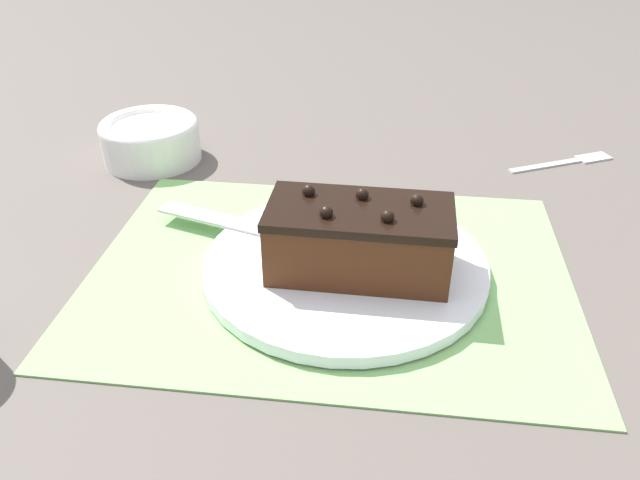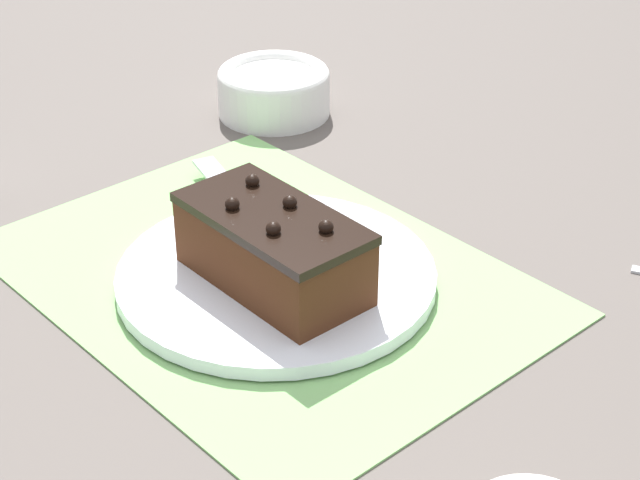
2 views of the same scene
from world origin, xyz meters
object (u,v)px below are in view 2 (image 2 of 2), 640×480
chocolate_cake (273,248)px  serving_knife (260,223)px  cake_plate (279,275)px  small_bowl (274,89)px

chocolate_cake → serving_knife: 0.09m
cake_plate → small_bowl: small_bowl is taller
cake_plate → chocolate_cake: size_ratio=1.62×
serving_knife → small_bowl: size_ratio=1.74×
serving_knife → small_bowl: 0.29m
cake_plate → serving_knife: serving_knife is taller
chocolate_cake → serving_knife: (-0.08, 0.05, -0.03)m
serving_knife → small_bowl: bearing=64.2°
cake_plate → serving_knife: bearing=153.8°
chocolate_cake → small_bowl: 0.38m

